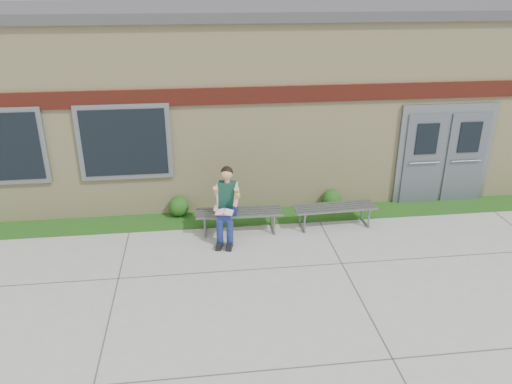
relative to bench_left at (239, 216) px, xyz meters
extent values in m
plane|color=#9E9E99|center=(0.75, -2.00, -0.35)|extent=(80.00, 80.00, 0.00)
cube|color=#134913|center=(0.75, 0.60, -0.34)|extent=(16.00, 0.80, 0.02)
cube|color=beige|center=(0.75, 4.00, 1.65)|extent=(16.00, 6.00, 4.00)
cube|color=#3F3F42|center=(0.75, 4.00, 3.75)|extent=(16.20, 6.20, 0.20)
cube|color=maroon|center=(0.75, 0.97, 2.25)|extent=(16.00, 0.06, 0.35)
cube|color=slate|center=(-2.25, 0.96, 1.35)|extent=(1.90, 0.08, 1.60)
cube|color=black|center=(-2.25, 0.92, 1.35)|extent=(1.70, 0.04, 1.40)
cube|color=slate|center=(4.75, 0.96, 0.80)|extent=(2.20, 0.08, 2.30)
cube|color=#515761|center=(4.25, 0.91, 0.70)|extent=(0.92, 0.06, 2.10)
cube|color=#515761|center=(5.25, 0.91, 0.70)|extent=(0.92, 0.06, 2.10)
cube|color=slate|center=(0.00, 0.00, 0.09)|extent=(1.76, 0.53, 0.03)
cube|color=slate|center=(-0.70, 0.00, -0.15)|extent=(0.06, 0.49, 0.40)
cube|color=slate|center=(0.70, 0.00, -0.15)|extent=(0.06, 0.49, 0.40)
cube|color=slate|center=(2.00, 0.00, 0.08)|extent=(1.74, 0.56, 0.03)
cube|color=slate|center=(1.31, 0.00, -0.15)|extent=(0.06, 0.48, 0.39)
cube|color=slate|center=(2.69, 0.00, -0.15)|extent=(0.06, 0.48, 0.39)
cube|color=navy|center=(-0.23, -0.05, 0.19)|extent=(0.42, 0.34, 0.17)
cube|color=#0D3324|center=(-0.23, -0.07, 0.53)|extent=(0.39, 0.29, 0.50)
sphere|color=#E09C7B|center=(-0.23, -0.08, 0.97)|extent=(0.28, 0.28, 0.23)
sphere|color=black|center=(-0.23, -0.06, 0.99)|extent=(0.29, 0.29, 0.24)
cylinder|color=navy|center=(-0.39, -0.30, 0.21)|extent=(0.26, 0.48, 0.16)
cylinder|color=navy|center=(-0.20, -0.35, 0.21)|extent=(0.26, 0.48, 0.16)
cylinder|color=navy|center=(-0.43, -0.56, -0.08)|extent=(0.13, 0.13, 0.55)
cylinder|color=navy|center=(-0.23, -0.61, -0.08)|extent=(0.13, 0.13, 0.55)
cube|color=black|center=(-0.44, -0.64, -0.30)|extent=(0.17, 0.30, 0.11)
cube|color=black|center=(-0.25, -0.68, -0.30)|extent=(0.17, 0.30, 0.11)
cylinder|color=#E09C7B|center=(-0.45, -0.09, 0.59)|extent=(0.15, 0.26, 0.29)
cylinder|color=#E09C7B|center=(-0.04, -0.18, 0.59)|extent=(0.15, 0.26, 0.29)
cube|color=white|center=(-0.32, -0.45, 0.32)|extent=(0.38, 0.31, 0.02)
cube|color=#C54A6C|center=(-0.32, -0.45, 0.31)|extent=(0.39, 0.32, 0.01)
sphere|color=#7DBB32|center=(-0.05, -0.34, 0.61)|extent=(0.09, 0.09, 0.09)
sphere|color=#134913|center=(-1.24, 0.85, -0.11)|extent=(0.44, 0.44, 0.44)
sphere|color=#134913|center=(2.16, 0.85, -0.12)|extent=(0.42, 0.42, 0.42)
camera|label=1|loc=(-0.78, -9.10, 4.48)|focal=35.00mm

